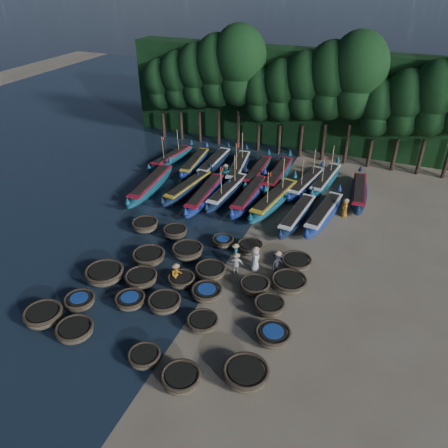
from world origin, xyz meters
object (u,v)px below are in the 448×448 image
at_px(coracle_19, 289,282).
at_px(long_boat_1, 151,184).
at_px(coracle_24, 296,262).
at_px(long_boat_9, 172,158).
at_px(coracle_13, 207,292).
at_px(coracle_6, 130,300).
at_px(coracle_7, 164,303).
at_px(coracle_4, 246,374).
at_px(coracle_9, 273,335).
at_px(coracle_8, 202,322).
at_px(coracle_17, 210,271).
at_px(long_boat_15, 306,183).
at_px(coracle_23, 250,247).
at_px(coracle_3, 181,379).
at_px(long_boat_7, 297,215).
at_px(coracle_1, 75,330).
at_px(long_boat_4, 228,191).
at_px(long_boat_6, 274,200).
at_px(fisherman_4, 236,263).
at_px(long_boat_5, 250,195).
at_px(long_boat_13, 258,172).
at_px(long_boat_14, 278,175).
at_px(fisherman_0, 255,258).
at_px(coracle_18, 255,286).
at_px(fisherman_2, 176,274).
at_px(coracle_12, 181,280).
at_px(long_boat_8, 324,214).
at_px(coracle_21, 175,232).
at_px(long_boat_17, 359,192).
at_px(coracle_22, 223,241).
at_px(long_boat_3, 205,194).
at_px(fisherman_5, 225,174).
at_px(fisherman_3, 277,263).
at_px(coracle_16, 187,251).
at_px(long_boat_11, 214,163).
at_px(coracle_10, 104,274).
at_px(fisherman_1, 235,255).
at_px(long_boat_16, 325,180).
at_px(coracle_0, 43,315).
at_px(coracle_2, 144,357).
at_px(fisherman_6, 345,207).
at_px(coracle_15, 149,257).
at_px(coracle_20, 145,225).
at_px(coracle_5, 80,301).
at_px(coracle_14, 269,306).
at_px(long_boat_12, 238,168).

bearing_deg(coracle_19, long_boat_1, 150.45).
distance_m(coracle_24, long_boat_9, 20.27).
xyz_separation_m(coracle_13, long_boat_1, (-10.44, 11.19, 0.23)).
bearing_deg(coracle_6, coracle_7, 14.83).
xyz_separation_m(coracle_4, coracle_9, (0.48, 2.99, -0.04)).
bearing_deg(coracle_8, coracle_19, 55.28).
xyz_separation_m(coracle_17, long_boat_15, (2.88, 14.81, 0.15)).
bearing_deg(coracle_23, coracle_8, -90.16).
bearing_deg(coracle_3, long_boat_7, 85.48).
bearing_deg(coracle_1, long_boat_4, 84.67).
xyz_separation_m(coracle_13, long_boat_9, (-11.73, 17.44, 0.13)).
relative_size(coracle_6, long_boat_15, 0.28).
bearing_deg(coracle_6, long_boat_6, 73.62).
bearing_deg(coracle_4, fisherman_4, 114.08).
relative_size(long_boat_5, long_boat_13, 1.07).
relative_size(long_boat_14, fisherman_0, 4.48).
bearing_deg(coracle_18, coracle_6, -147.78).
bearing_deg(fisherman_2, long_boat_15, 35.46).
relative_size(coracle_12, long_boat_8, 0.23).
height_order(coracle_21, fisherman_0, fisherman_0).
bearing_deg(long_boat_14, long_boat_17, -6.26).
xyz_separation_m(coracle_22, long_boat_7, (4.11, 5.44, 0.17)).
xyz_separation_m(long_boat_3, fisherman_5, (0.35, 3.71, 0.35)).
bearing_deg(coracle_21, fisherman_3, -9.80).
xyz_separation_m(coracle_16, long_boat_3, (-2.28, 8.01, 0.12)).
bearing_deg(coracle_19, long_boat_11, 127.67).
bearing_deg(coracle_1, coracle_19, 40.67).
bearing_deg(coracle_18, coracle_10, -164.29).
height_order(long_boat_6, fisherman_1, long_boat_6).
distance_m(coracle_24, long_boat_16, 13.05).
height_order(coracle_0, coracle_2, coracle_0).
distance_m(coracle_24, long_boat_6, 8.47).
height_order(fisherman_5, fisherman_6, fisherman_5).
relative_size(coracle_8, coracle_24, 1.01).
distance_m(coracle_18, long_boat_11, 18.86).
bearing_deg(coracle_12, coracle_15, 157.79).
height_order(coracle_8, fisherman_6, fisherman_6).
relative_size(coracle_8, fisherman_3, 1.10).
bearing_deg(coracle_15, fisherman_5, 89.11).
bearing_deg(fisherman_3, coracle_13, 157.95).
xyz_separation_m(coracle_15, long_boat_11, (-2.08, 16.05, 0.08)).
relative_size(coracle_19, coracle_20, 1.07).
height_order(coracle_12, coracle_20, coracle_20).
relative_size(coracle_22, long_boat_16, 0.20).
xyz_separation_m(coracle_20, long_boat_9, (-4.23, 12.20, 0.05)).
relative_size(fisherman_0, fisherman_2, 1.15).
relative_size(coracle_5, long_boat_16, 0.26).
relative_size(coracle_5, coracle_14, 1.09).
height_order(coracle_5, long_boat_12, long_boat_12).
relative_size(coracle_24, long_boat_13, 0.26).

